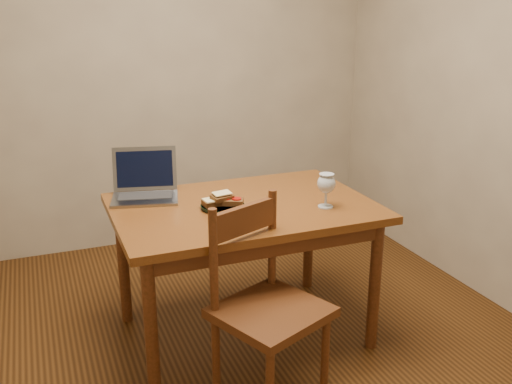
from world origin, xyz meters
name	(u,v)px	position (x,y,z in m)	size (l,w,h in m)	color
floor	(237,347)	(0.00, 0.00, -0.01)	(3.20, 3.20, 0.02)	black
back_wall	(157,66)	(0.00, 1.61, 1.30)	(3.20, 0.02, 2.60)	gray
front_wall	(495,206)	(0.00, -1.61, 1.30)	(3.20, 0.02, 2.60)	gray
right_wall	(506,82)	(1.61, 0.00, 1.30)	(0.02, 3.20, 2.60)	gray
table	(243,220)	(0.08, 0.10, 0.65)	(1.30, 0.90, 0.74)	#4D220C
chair	(267,298)	(-0.02, -0.44, 0.50)	(0.56, 0.55, 0.46)	#381F0B
plate	(223,206)	(-0.03, 0.09, 0.75)	(0.22, 0.22, 0.02)	black
sandwich_cheese	(215,201)	(-0.07, 0.10, 0.78)	(0.12, 0.07, 0.04)	#381E0C
sandwich_tomato	(231,201)	(0.01, 0.08, 0.78)	(0.12, 0.07, 0.04)	#381E0C
sandwich_top	(222,196)	(-0.03, 0.09, 0.80)	(0.11, 0.06, 0.03)	#381E0C
milk_glass	(326,190)	(0.45, -0.09, 0.83)	(0.09, 0.09, 0.18)	white
laptop	(145,184)	(-0.35, 0.42, 0.80)	(0.40, 0.38, 0.24)	slate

